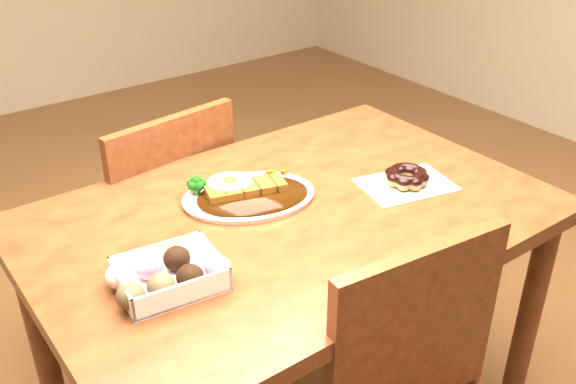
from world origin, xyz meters
TOP-DOWN VIEW (x-y plane):
  - table at (0.00, 0.00)m, footprint 1.20×0.80m
  - chair_far at (-0.11, 0.54)m, footprint 0.47×0.47m
  - katsu_curry_plate at (-0.05, 0.11)m, footprint 0.37×0.32m
  - donut_box at (-0.36, -0.09)m, footprint 0.23×0.18m
  - pon_de_ring at (0.31, -0.07)m, footprint 0.26×0.20m

SIDE VIEW (x-z plane):
  - chair_far at x=-0.11m, z-range 0.04..0.91m
  - table at x=0.00m, z-range 0.28..1.03m
  - katsu_curry_plate at x=-0.05m, z-range 0.73..0.80m
  - pon_de_ring at x=0.31m, z-range 0.75..0.79m
  - donut_box at x=-0.36m, z-range 0.75..0.81m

